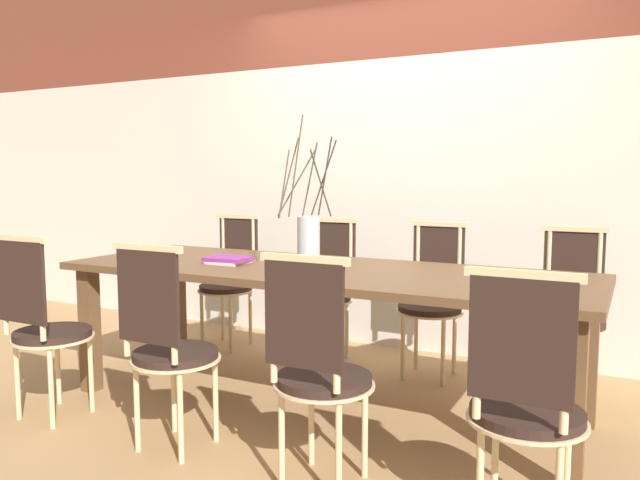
{
  "coord_description": "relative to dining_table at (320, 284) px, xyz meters",
  "views": [
    {
      "loc": [
        1.51,
        -2.93,
        1.26
      ],
      "look_at": [
        0.0,
        0.0,
        0.92
      ],
      "focal_mm": 35.0,
      "sensor_mm": 36.0,
      "label": 1
    }
  ],
  "objects": [
    {
      "name": "chair_far_left",
      "position": [
        -0.37,
        0.8,
        -0.17
      ],
      "size": [
        0.41,
        0.41,
        0.96
      ],
      "rotation": [
        0.0,
        0.0,
        3.14
      ],
      "color": "black",
      "rests_on": "ground_plane"
    },
    {
      "name": "chair_far_leftend",
      "position": [
        -1.16,
        0.8,
        -0.17
      ],
      "size": [
        0.41,
        0.41,
        0.96
      ],
      "rotation": [
        0.0,
        0.0,
        3.14
      ],
      "color": "black",
      "rests_on": "ground_plane"
    },
    {
      "name": "wall_rear",
      "position": [
        0.0,
        1.32,
        0.92
      ],
      "size": [
        12.0,
        0.06,
        3.2
      ],
      "color": "beige",
      "rests_on": "ground_plane"
    },
    {
      "name": "chair_near_right",
      "position": [
        1.19,
        -0.8,
        -0.17
      ],
      "size": [
        0.41,
        0.41,
        0.96
      ],
      "color": "black",
      "rests_on": "ground_plane"
    },
    {
      "name": "chair_near_left",
      "position": [
        -0.36,
        -0.8,
        -0.17
      ],
      "size": [
        0.41,
        0.41,
        0.96
      ],
      "color": "black",
      "rests_on": "ground_plane"
    },
    {
      "name": "vase_centerpiece",
      "position": [
        -0.05,
        -0.04,
        0.24
      ],
      "size": [
        0.31,
        0.34,
        0.82
      ],
      "color": "#B2BCC1",
      "rests_on": "dining_table"
    },
    {
      "name": "chair_near_center",
      "position": [
        0.41,
        -0.8,
        -0.17
      ],
      "size": [
        0.41,
        0.41,
        0.96
      ],
      "color": "black",
      "rests_on": "ground_plane"
    },
    {
      "name": "chair_far_right",
      "position": [
        1.18,
        0.8,
        -0.17
      ],
      "size": [
        0.41,
        0.41,
        0.96
      ],
      "rotation": [
        0.0,
        0.0,
        3.14
      ],
      "color": "black",
      "rests_on": "ground_plane"
    },
    {
      "name": "book_stack",
      "position": [
        -0.54,
        -0.08,
        0.11
      ],
      "size": [
        0.25,
        0.19,
        0.04
      ],
      "color": "beige",
      "rests_on": "dining_table"
    },
    {
      "name": "dining_table",
      "position": [
        0.0,
        0.0,
        0.0
      ],
      "size": [
        2.83,
        0.98,
        0.77
      ],
      "color": "brown",
      "rests_on": "ground_plane"
    },
    {
      "name": "chair_near_leftend",
      "position": [
        -1.18,
        -0.8,
        -0.17
      ],
      "size": [
        0.41,
        0.41,
        0.96
      ],
      "color": "black",
      "rests_on": "ground_plane"
    },
    {
      "name": "ground_plane",
      "position": [
        0.0,
        0.0,
        -0.68
      ],
      "size": [
        16.0,
        16.0,
        0.0
      ],
      "primitive_type": "plane",
      "color": "#A87F51"
    },
    {
      "name": "chair_far_center",
      "position": [
        0.38,
        0.8,
        -0.17
      ],
      "size": [
        0.41,
        0.41,
        0.96
      ],
      "rotation": [
        0.0,
        0.0,
        3.14
      ],
      "color": "black",
      "rests_on": "ground_plane"
    }
  ]
}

